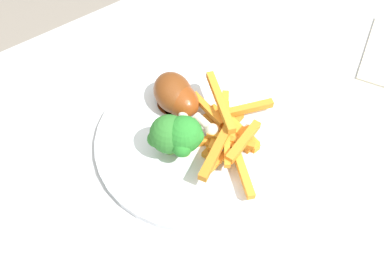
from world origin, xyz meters
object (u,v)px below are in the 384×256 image
(broccoli_floret_middle, at_px, (185,137))
(carrot_fries_pile, at_px, (229,131))
(dining_table, at_px, (206,189))
(chicken_drumstick_far, at_px, (174,95))
(broccoli_floret_front, at_px, (169,134))
(chicken_drumstick_near, at_px, (180,100))
(dinner_plate, at_px, (192,139))

(broccoli_floret_middle, bearing_deg, carrot_fries_pile, -11.71)
(dining_table, height_order, broccoli_floret_middle, broccoli_floret_middle)
(broccoli_floret_middle, xyz_separation_m, chicken_drumstick_far, (0.04, 0.08, -0.02))
(broccoli_floret_front, height_order, chicken_drumstick_near, broccoli_floret_front)
(broccoli_floret_front, xyz_separation_m, carrot_fries_pile, (0.08, -0.03, -0.02))
(dining_table, distance_m, dinner_plate, 0.13)
(broccoli_floret_middle, bearing_deg, broccoli_floret_front, 124.41)
(broccoli_floret_front, distance_m, chicken_drumstick_near, 0.07)
(broccoli_floret_front, relative_size, broccoli_floret_middle, 0.96)
(dining_table, height_order, dinner_plate, dinner_plate)
(carrot_fries_pile, distance_m, chicken_drumstick_far, 0.10)
(dinner_plate, xyz_separation_m, chicken_drumstick_near, (0.02, 0.05, 0.03))
(broccoli_floret_front, height_order, carrot_fries_pile, broccoli_floret_front)
(chicken_drumstick_near, distance_m, chicken_drumstick_far, 0.01)
(dining_table, bearing_deg, chicken_drumstick_far, 86.76)
(dinner_plate, distance_m, broccoli_floret_middle, 0.06)
(broccoli_floret_middle, bearing_deg, dining_table, -14.47)
(dinner_plate, relative_size, chicken_drumstick_far, 2.07)
(dinner_plate, xyz_separation_m, broccoli_floret_front, (-0.04, 0.00, 0.04))
(dinner_plate, bearing_deg, broccoli_floret_middle, -145.09)
(dinner_plate, distance_m, carrot_fries_pile, 0.05)
(broccoli_floret_middle, bearing_deg, chicken_drumstick_near, 58.17)
(dinner_plate, distance_m, chicken_drumstick_near, 0.06)
(broccoli_floret_middle, bearing_deg, dinner_plate, 34.91)
(dinner_plate, distance_m, chicken_drumstick_far, 0.07)
(broccoli_floret_middle, height_order, carrot_fries_pile, broccoli_floret_middle)
(dining_table, height_order, carrot_fries_pile, carrot_fries_pile)
(dining_table, distance_m, broccoli_floret_middle, 0.17)
(carrot_fries_pile, bearing_deg, chicken_drumstick_near, 106.26)
(dinner_plate, height_order, chicken_drumstick_near, chicken_drumstick_near)
(broccoli_floret_front, height_order, chicken_drumstick_far, broccoli_floret_front)
(chicken_drumstick_near, bearing_deg, chicken_drumstick_far, 100.42)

